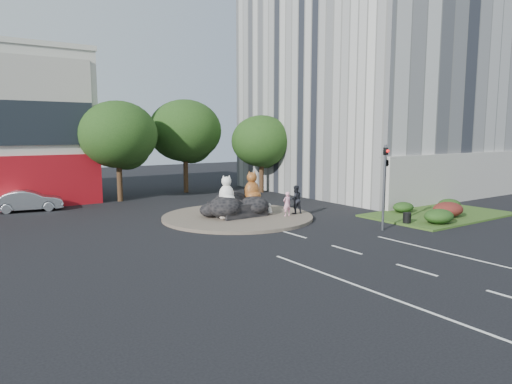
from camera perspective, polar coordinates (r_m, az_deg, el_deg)
ground at (r=22.90m, az=11.26°, el=-7.11°), size 120.00×120.00×0.00m
roundabout_island at (r=30.51m, az=-2.31°, el=-3.12°), size 10.00×10.00×0.20m
rock_plinth at (r=30.42m, az=-2.32°, el=-2.10°), size 3.20×2.60×0.90m
office_tower at (r=49.17m, az=14.98°, el=21.12°), size 20.00×20.00×35.00m
grass_verge at (r=33.94m, az=21.86°, el=-2.64°), size 10.00×6.00×0.12m
tree_left at (r=39.34m, az=-16.80°, el=6.50°), size 6.46×6.46×8.27m
tree_mid at (r=43.81m, az=-8.82°, el=7.20°), size 6.84×6.84×8.76m
tree_right at (r=43.42m, az=0.72°, el=6.06°), size 5.70×5.70×7.30m
hedge_near_green at (r=30.30m, az=21.89°, el=-2.83°), size 2.00×1.60×0.90m
hedge_red at (r=32.91m, az=22.87°, el=-2.02°), size 2.20×1.76×0.99m
hedge_mid_green at (r=35.80m, az=23.01°, el=-1.44°), size 1.80×1.44×0.81m
hedge_back_green at (r=33.70m, az=17.93°, el=-1.81°), size 1.60×1.28×0.72m
traffic_light at (r=27.39m, az=15.92°, el=2.82°), size 0.44×1.24×5.00m
street_lamp at (r=37.11m, az=16.46°, el=5.39°), size 2.34×0.22×8.06m
cat_white at (r=29.49m, az=-3.71°, el=0.31°), size 1.42×1.34×1.87m
cat_tabby at (r=30.74m, az=-0.52°, el=0.78°), size 1.29×1.13×2.04m
kitten_calico at (r=28.93m, az=-4.19°, el=-2.55°), size 0.68×0.62×0.96m
kitten_white at (r=30.90m, az=1.67°, el=-2.07°), size 0.59×0.56×0.76m
pedestrian_pink at (r=30.18m, az=3.90°, el=-1.49°), size 0.59×0.39×1.62m
pedestrian_dark at (r=31.11m, az=4.94°, el=-0.94°), size 1.07×0.90×1.94m
parked_car at (r=36.99m, az=-26.55°, el=-1.00°), size 4.85×2.43×1.53m
litter_bin at (r=29.80m, az=18.35°, el=-3.09°), size 0.55×0.55×0.64m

